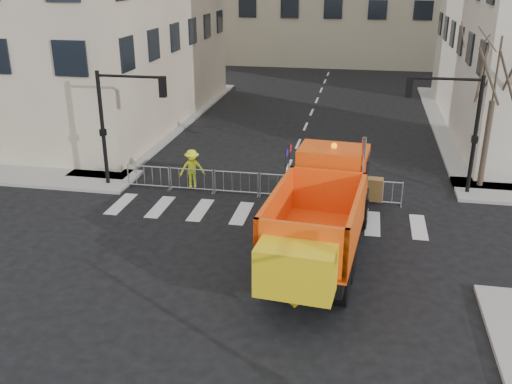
% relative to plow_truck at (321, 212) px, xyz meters
% --- Properties ---
extents(ground, '(120.00, 120.00, 0.00)m').
position_rel_plow_truck_xyz_m(ground, '(-2.46, -2.02, -1.85)').
color(ground, black).
rests_on(ground, ground).
extents(sidewalk_back, '(64.00, 5.00, 0.15)m').
position_rel_plow_truck_xyz_m(sidewalk_back, '(-2.46, 6.48, -1.77)').
color(sidewalk_back, gray).
rests_on(sidewalk_back, ground).
extents(traffic_light_left, '(0.18, 0.18, 5.40)m').
position_rel_plow_truck_xyz_m(traffic_light_left, '(-10.46, 5.48, 0.85)').
color(traffic_light_left, black).
rests_on(traffic_light_left, ground).
extents(traffic_light_right, '(0.18, 0.18, 5.40)m').
position_rel_plow_truck_xyz_m(traffic_light_right, '(6.04, 7.48, 0.85)').
color(traffic_light_right, black).
rests_on(traffic_light_right, ground).
extents(crowd_barriers, '(12.60, 0.60, 1.10)m').
position_rel_plow_truck_xyz_m(crowd_barriers, '(-3.21, 5.58, -1.30)').
color(crowd_barriers, '#9EA0A5').
rests_on(crowd_barriers, ground).
extents(street_tree, '(3.00, 3.00, 7.50)m').
position_rel_plow_truck_xyz_m(street_tree, '(6.74, 8.48, 1.90)').
color(street_tree, '#382B21').
rests_on(street_tree, ground).
extents(plow_truck, '(3.93, 10.91, 4.16)m').
position_rel_plow_truck_xyz_m(plow_truck, '(0.00, 0.00, 0.00)').
color(plow_truck, black).
rests_on(plow_truck, ground).
extents(cop_a, '(0.86, 0.81, 1.98)m').
position_rel_plow_truck_xyz_m(cop_a, '(-0.52, 4.98, -0.86)').
color(cop_a, black).
rests_on(cop_a, ground).
extents(cop_b, '(1.07, 0.91, 1.94)m').
position_rel_plow_truck_xyz_m(cop_b, '(1.22, 4.98, -0.88)').
color(cop_b, black).
rests_on(cop_b, ground).
extents(cop_c, '(0.95, 1.05, 1.72)m').
position_rel_plow_truck_xyz_m(cop_c, '(-0.54, 4.98, -0.99)').
color(cop_c, black).
rests_on(cop_c, ground).
extents(worker, '(1.33, 1.05, 1.80)m').
position_rel_plow_truck_xyz_m(worker, '(-6.35, 5.68, -0.80)').
color(worker, '#E2F01C').
rests_on(worker, sidewalk_back).
extents(newspaper_box, '(0.55, 0.51, 1.10)m').
position_rel_plow_truck_xyz_m(newspaper_box, '(0.86, 6.66, -1.15)').
color(newspaper_box, maroon).
rests_on(newspaper_box, sidewalk_back).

